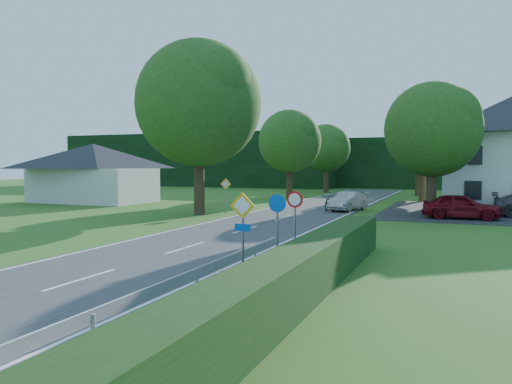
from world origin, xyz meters
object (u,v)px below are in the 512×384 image
at_px(parked_car_silver_a, 481,197).
at_px(parasol, 478,198).
at_px(streetlight, 427,148).
at_px(parked_car_red, 461,206).
at_px(motorcycle, 328,203).
at_px(moving_car, 348,201).

xyz_separation_m(parked_car_silver_a, parasol, (-0.38, -4.46, 0.20)).
xyz_separation_m(streetlight, parked_car_red, (2.22, -2.36, -3.64)).
relative_size(motorcycle, parked_car_red, 0.46).
distance_m(streetlight, parasol, 5.39).
xyz_separation_m(motorcycle, parasol, (10.06, 2.43, 0.43)).
height_order(streetlight, motorcycle, streetlight).
bearing_deg(parasol, motorcycle, -166.40).
distance_m(moving_car, motorcycle, 1.44).
distance_m(streetlight, motorcycle, 7.80).
height_order(parked_car_red, parked_car_silver_a, parked_car_red).
bearing_deg(streetlight, motorcycle, 179.13).
xyz_separation_m(moving_car, parasol, (8.65, 2.15, 0.31)).
xyz_separation_m(streetlight, motorcycle, (-6.77, 0.10, -3.87)).
bearing_deg(parasol, parked_car_silver_a, 85.19).
distance_m(streetlight, parked_car_red, 4.88).
xyz_separation_m(streetlight, moving_car, (-5.36, 0.38, -3.75)).
xyz_separation_m(streetlight, parked_car_silver_a, (3.66, 7.00, -3.65)).
bearing_deg(parasol, parked_car_red, -102.28).
bearing_deg(moving_car, parked_car_red, -7.21).
relative_size(moving_car, parasol, 1.87).
distance_m(parked_car_red, parked_car_silver_a, 9.47).
bearing_deg(parked_car_silver_a, moving_car, 131.11).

